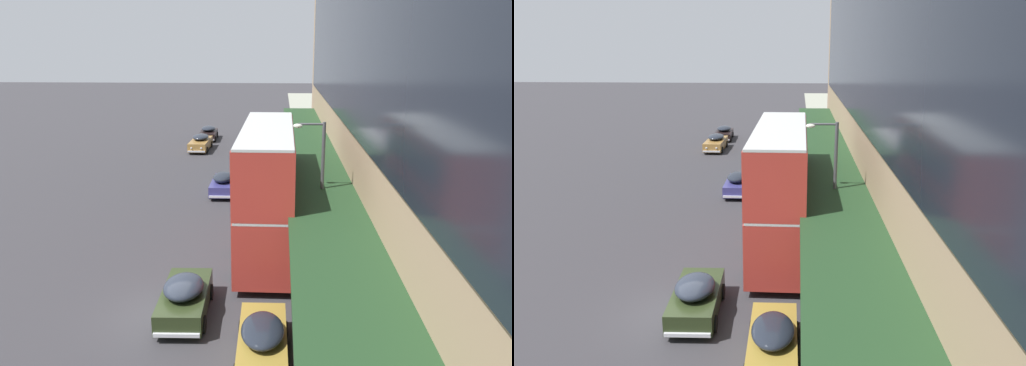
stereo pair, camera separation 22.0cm
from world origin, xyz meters
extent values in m
plane|color=#343236|center=(0.00, 0.00, 0.00)|extent=(240.00, 240.00, 0.00)
cube|color=gray|center=(11.00, 0.00, 0.07)|extent=(10.00, 180.00, 0.15)
cube|color=tan|center=(11.00, 0.00, 11.23)|extent=(6.00, 80.00, 22.47)
cube|color=#1E3B1F|center=(6.40, 0.00, 3.53)|extent=(3.20, 72.00, 0.24)
cube|color=teal|center=(4.15, 21.23, 1.71)|extent=(2.59, 9.87, 2.72)
cube|color=black|center=(4.15, 21.23, 2.03)|extent=(2.62, 9.08, 1.20)
cube|color=silver|center=(4.15, 21.23, 3.12)|extent=(2.49, 9.87, 0.12)
cube|color=black|center=(4.10, 26.19, 2.82)|extent=(1.24, 0.07, 0.36)
cylinder|color=black|center=(2.88, 24.57, 0.50)|extent=(0.26, 1.00, 1.00)
cylinder|color=black|center=(5.35, 24.59, 0.50)|extent=(0.26, 1.00, 1.00)
cylinder|color=black|center=(2.95, 18.17, 0.50)|extent=(0.26, 1.00, 1.00)
cylinder|color=black|center=(5.43, 18.20, 0.50)|extent=(0.26, 1.00, 1.00)
cube|color=#B9332A|center=(3.83, 6.77, 1.80)|extent=(2.63, 10.87, 2.90)
cube|color=black|center=(3.83, 6.77, 2.15)|extent=(2.66, 10.00, 1.27)
cube|color=silver|center=(3.83, 6.77, 3.30)|extent=(2.52, 10.87, 0.12)
cube|color=#B9332A|center=(3.83, 6.77, 4.79)|extent=(2.63, 10.87, 2.90)
cube|color=black|center=(3.83, 6.77, 5.14)|extent=(2.66, 10.00, 1.27)
cube|color=silver|center=(3.83, 6.77, 6.29)|extent=(2.52, 10.87, 0.12)
cube|color=black|center=(3.87, 12.24, 5.99)|extent=(1.27, 0.07, 0.36)
cylinder|color=black|center=(2.59, 10.47, 0.50)|extent=(0.26, 1.00, 1.00)
cylinder|color=black|center=(5.13, 10.45, 0.50)|extent=(0.26, 1.00, 1.00)
cylinder|color=black|center=(2.53, 3.42, 0.50)|extent=(0.26, 1.00, 1.00)
cylinder|color=black|center=(5.07, 3.40, 0.50)|extent=(0.26, 1.00, 1.00)
cylinder|color=black|center=(2.55, 5.97, 0.50)|extent=(0.26, 1.00, 1.00)
cylinder|color=black|center=(5.09, 5.95, 0.50)|extent=(0.26, 1.00, 1.00)
cube|color=navy|center=(0.50, 16.53, 0.59)|extent=(1.64, 4.02, 0.75)
ellipsoid|color=#1E232D|center=(0.50, 16.33, 1.25)|extent=(1.44, 2.21, 0.62)
cube|color=silver|center=(0.49, 18.58, 0.37)|extent=(1.55, 0.12, 0.14)
cube|color=silver|center=(0.50, 14.47, 0.37)|extent=(1.55, 0.12, 0.14)
sphere|color=silver|center=(0.04, 18.55, 0.64)|extent=(0.18, 0.18, 0.18)
sphere|color=silver|center=(0.94, 18.55, 0.64)|extent=(0.18, 0.18, 0.18)
cylinder|color=black|center=(-0.32, 17.77, 0.32)|extent=(0.14, 0.64, 0.64)
cylinder|color=black|center=(1.31, 17.77, 0.32)|extent=(0.14, 0.64, 0.64)
cylinder|color=black|center=(-0.32, 15.28, 0.32)|extent=(0.14, 0.64, 0.64)
cylinder|color=black|center=(1.32, 15.28, 0.32)|extent=(0.14, 0.64, 0.64)
cube|color=olive|center=(3.94, -2.66, 0.60)|extent=(1.67, 4.10, 0.76)
ellipsoid|color=#1E232D|center=(3.94, -2.87, 1.23)|extent=(1.45, 2.26, 0.55)
cube|color=silver|center=(3.90, -0.58, 0.37)|extent=(1.52, 0.15, 0.14)
sphere|color=silver|center=(3.46, -0.62, 0.65)|extent=(0.18, 0.18, 0.18)
sphere|color=silver|center=(4.35, -0.60, 0.65)|extent=(0.18, 0.18, 0.18)
cylinder|color=black|center=(3.12, -1.42, 0.32)|extent=(0.15, 0.64, 0.64)
cylinder|color=black|center=(4.72, -1.39, 0.32)|extent=(0.15, 0.64, 0.64)
cube|color=#1C3627|center=(3.63, 39.54, 0.58)|extent=(1.98, 4.74, 0.73)
ellipsoid|color=#1E232D|center=(3.64, 39.31, 1.18)|extent=(1.67, 2.64, 0.51)
cube|color=silver|center=(3.51, 41.91, 0.37)|extent=(1.67, 0.20, 0.14)
cube|color=silver|center=(3.75, 37.16, 0.37)|extent=(1.67, 0.20, 0.14)
sphere|color=silver|center=(3.03, 41.86, 0.63)|extent=(0.18, 0.18, 0.18)
sphere|color=silver|center=(3.99, 41.91, 0.63)|extent=(0.18, 0.18, 0.18)
cylinder|color=black|center=(2.68, 40.94, 0.32)|extent=(0.17, 0.65, 0.64)
cylinder|color=black|center=(4.43, 41.02, 0.32)|extent=(0.17, 0.65, 0.64)
cylinder|color=black|center=(2.83, 38.05, 0.32)|extent=(0.17, 0.65, 0.64)
cylinder|color=black|center=(4.57, 38.14, 0.32)|extent=(0.17, 0.65, 0.64)
cube|color=black|center=(-3.48, 37.07, 0.58)|extent=(1.92, 4.34, 0.72)
ellipsoid|color=#1E232D|center=(-3.49, 37.28, 1.20)|extent=(1.63, 2.41, 0.56)
cube|color=silver|center=(-3.39, 34.88, 0.37)|extent=(1.66, 0.19, 0.14)
cube|color=silver|center=(-3.58, 39.25, 0.37)|extent=(1.66, 0.19, 0.14)
sphere|color=silver|center=(-2.91, 34.93, 0.63)|extent=(0.18, 0.18, 0.18)
sphere|color=silver|center=(-3.87, 34.89, 0.63)|extent=(0.18, 0.18, 0.18)
cylinder|color=black|center=(-2.56, 35.78, 0.32)|extent=(0.17, 0.65, 0.64)
cylinder|color=black|center=(-4.30, 35.71, 0.32)|extent=(0.17, 0.65, 0.64)
cylinder|color=black|center=(-2.67, 38.43, 0.32)|extent=(0.17, 0.65, 0.64)
cylinder|color=black|center=(-4.41, 38.35, 0.32)|extent=(0.17, 0.65, 0.64)
cube|color=olive|center=(-3.46, 31.30, 0.64)|extent=(1.81, 4.79, 0.83)
ellipsoid|color=#1E232D|center=(-3.46, 31.54, 1.30)|extent=(1.57, 2.64, 0.54)
cube|color=silver|center=(-3.50, 28.87, 0.37)|extent=(1.65, 0.14, 0.14)
cube|color=silver|center=(-3.43, 33.73, 0.37)|extent=(1.65, 0.14, 0.14)
sphere|color=silver|center=(-3.02, 28.89, 0.69)|extent=(0.18, 0.18, 0.18)
sphere|color=silver|center=(-3.98, 28.91, 0.69)|extent=(0.18, 0.18, 0.18)
cylinder|color=black|center=(-2.61, 29.81, 0.32)|extent=(0.15, 0.64, 0.64)
cylinder|color=black|center=(-4.35, 29.84, 0.32)|extent=(0.15, 0.64, 0.64)
cylinder|color=black|center=(-2.57, 32.77, 0.32)|extent=(0.15, 0.64, 0.64)
cylinder|color=black|center=(-4.31, 32.79, 0.32)|extent=(0.15, 0.64, 0.64)
cube|color=#283319|center=(0.82, 0.09, 0.62)|extent=(1.87, 4.07, 0.81)
ellipsoid|color=#1E232D|center=(0.83, -0.11, 1.30)|extent=(1.60, 2.25, 0.59)
cube|color=silver|center=(0.75, 2.15, 0.37)|extent=(1.66, 0.17, 0.14)
cube|color=silver|center=(0.88, -1.97, 0.37)|extent=(1.66, 0.17, 0.14)
sphere|color=silver|center=(0.28, 2.10, 0.67)|extent=(0.18, 0.18, 0.18)
sphere|color=silver|center=(1.23, 2.13, 0.67)|extent=(0.18, 0.18, 0.18)
cylinder|color=black|center=(-0.09, 1.31, 0.32)|extent=(0.16, 0.64, 0.64)
cylinder|color=black|center=(1.65, 1.36, 0.32)|extent=(0.16, 0.64, 0.64)
cylinder|color=black|center=(-0.01, -1.18, 0.32)|extent=(0.16, 0.64, 0.64)
cylinder|color=black|center=(1.73, -1.13, 0.32)|extent=(0.16, 0.64, 0.64)
cylinder|color=black|center=(7.41, -1.51, 0.57)|extent=(0.16, 0.16, 0.85)
cylinder|color=black|center=(7.39, -1.35, 0.57)|extent=(0.16, 0.16, 0.85)
cube|color=black|center=(7.40, -1.43, 1.35)|extent=(0.30, 0.43, 0.70)
cylinder|color=black|center=(7.44, -1.69, 1.39)|extent=(0.10, 0.10, 0.63)
cylinder|color=black|center=(7.35, -1.18, 1.39)|extent=(0.10, 0.10, 0.63)
sphere|color=tan|center=(7.40, -1.43, 1.81)|extent=(0.22, 0.22, 0.22)
cylinder|color=black|center=(7.40, -1.43, 1.89)|extent=(0.33, 0.33, 0.02)
cylinder|color=black|center=(7.40, -1.43, 1.95)|extent=(0.21, 0.21, 0.12)
cylinder|color=#4C4C51|center=(6.45, 5.53, 3.48)|extent=(0.16, 0.16, 6.65)
cylinder|color=#4C4C51|center=(5.85, 5.53, 6.70)|extent=(1.20, 0.10, 0.10)
ellipsoid|color=silver|center=(5.25, 5.53, 6.62)|extent=(0.44, 0.28, 0.20)
cylinder|color=red|center=(6.49, 7.45, 0.43)|extent=(0.20, 0.20, 0.55)
sphere|color=red|center=(6.49, 7.45, 0.76)|extent=(0.18, 0.18, 0.18)
cylinder|color=red|center=(6.49, 7.60, 0.45)|extent=(0.08, 0.10, 0.08)
cylinder|color=red|center=(6.49, 7.30, 0.45)|extent=(0.08, 0.10, 0.08)
camera|label=1|loc=(4.43, -17.23, 10.24)|focal=35.00mm
camera|label=2|loc=(4.65, -17.22, 10.24)|focal=35.00mm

